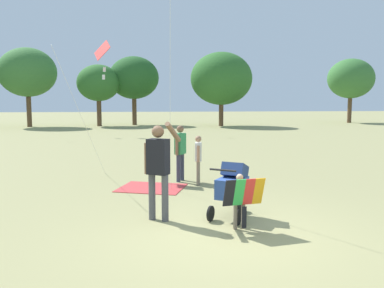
{
  "coord_description": "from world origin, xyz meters",
  "views": [
    {
      "loc": [
        -1.15,
        -6.27,
        2.19
      ],
      "look_at": [
        -0.38,
        1.62,
        1.3
      ],
      "focal_mm": 38.23,
      "sensor_mm": 36.0,
      "label": 1
    }
  ],
  "objects_px": {
    "person_adult_flyer": "(158,164)",
    "person_sitting_far": "(198,156)",
    "stroller": "(233,185)",
    "kite_orange_delta": "(101,55)",
    "picnic_blanket": "(152,188)",
    "person_couple_left": "(180,148)",
    "child_with_butterfly_kite": "(241,196)"
  },
  "relations": [
    {
      "from": "person_couple_left",
      "to": "picnic_blanket",
      "type": "xyz_separation_m",
      "value": [
        -0.76,
        -0.79,
        -0.87
      ]
    },
    {
      "from": "stroller",
      "to": "person_couple_left",
      "type": "distance_m",
      "value": 3.48
    },
    {
      "from": "person_adult_flyer",
      "to": "stroller",
      "type": "height_order",
      "value": "person_adult_flyer"
    },
    {
      "from": "child_with_butterfly_kite",
      "to": "stroller",
      "type": "xyz_separation_m",
      "value": [
        0.01,
        0.72,
        0.03
      ]
    },
    {
      "from": "person_adult_flyer",
      "to": "kite_orange_delta",
      "type": "xyz_separation_m",
      "value": [
        -1.52,
        4.72,
        2.37
      ]
    },
    {
      "from": "person_couple_left",
      "to": "picnic_blanket",
      "type": "relative_size",
      "value": 0.97
    },
    {
      "from": "picnic_blanket",
      "to": "stroller",
      "type": "bearing_deg",
      "value": -60.25
    },
    {
      "from": "stroller",
      "to": "kite_orange_delta",
      "type": "relative_size",
      "value": 0.28
    },
    {
      "from": "person_sitting_far",
      "to": "stroller",
      "type": "bearing_deg",
      "value": -84.04
    },
    {
      "from": "person_couple_left",
      "to": "person_sitting_far",
      "type": "bearing_deg",
      "value": -48.67
    },
    {
      "from": "stroller",
      "to": "kite_orange_delta",
      "type": "distance_m",
      "value": 6.15
    },
    {
      "from": "kite_orange_delta",
      "to": "person_sitting_far",
      "type": "distance_m",
      "value": 4.09
    },
    {
      "from": "person_sitting_far",
      "to": "kite_orange_delta",
      "type": "bearing_deg",
      "value": 145.67
    },
    {
      "from": "child_with_butterfly_kite",
      "to": "person_couple_left",
      "type": "bearing_deg",
      "value": 99.97
    },
    {
      "from": "child_with_butterfly_kite",
      "to": "kite_orange_delta",
      "type": "height_order",
      "value": "kite_orange_delta"
    },
    {
      "from": "person_couple_left",
      "to": "picnic_blanket",
      "type": "distance_m",
      "value": 1.4
    },
    {
      "from": "person_adult_flyer",
      "to": "person_sitting_far",
      "type": "xyz_separation_m",
      "value": [
        1.05,
        2.96,
        -0.3
      ]
    },
    {
      "from": "person_sitting_far",
      "to": "picnic_blanket",
      "type": "bearing_deg",
      "value": -165.47
    },
    {
      "from": "picnic_blanket",
      "to": "person_couple_left",
      "type": "bearing_deg",
      "value": 46.1
    },
    {
      "from": "person_couple_left",
      "to": "kite_orange_delta",
      "type": "bearing_deg",
      "value": 149.33
    },
    {
      "from": "stroller",
      "to": "person_sitting_far",
      "type": "xyz_separation_m",
      "value": [
        -0.3,
        2.91,
        0.13
      ]
    },
    {
      "from": "child_with_butterfly_kite",
      "to": "person_adult_flyer",
      "type": "height_order",
      "value": "person_adult_flyer"
    },
    {
      "from": "kite_orange_delta",
      "to": "person_adult_flyer",
      "type": "bearing_deg",
      "value": -72.17
    },
    {
      "from": "kite_orange_delta",
      "to": "child_with_butterfly_kite",
      "type": "bearing_deg",
      "value": -61.98
    },
    {
      "from": "child_with_butterfly_kite",
      "to": "stroller",
      "type": "distance_m",
      "value": 0.72
    },
    {
      "from": "kite_orange_delta",
      "to": "person_couple_left",
      "type": "distance_m",
      "value": 3.55
    },
    {
      "from": "person_sitting_far",
      "to": "picnic_blanket",
      "type": "relative_size",
      "value": 0.81
    },
    {
      "from": "person_sitting_far",
      "to": "person_couple_left",
      "type": "relative_size",
      "value": 0.84
    },
    {
      "from": "person_adult_flyer",
      "to": "person_sitting_far",
      "type": "bearing_deg",
      "value": 70.48
    },
    {
      "from": "person_adult_flyer",
      "to": "stroller",
      "type": "distance_m",
      "value": 1.42
    },
    {
      "from": "person_sitting_far",
      "to": "person_couple_left",
      "type": "bearing_deg",
      "value": 131.33
    },
    {
      "from": "child_with_butterfly_kite",
      "to": "person_sitting_far",
      "type": "height_order",
      "value": "person_sitting_far"
    }
  ]
}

